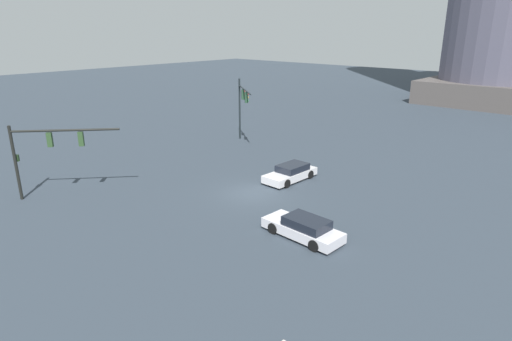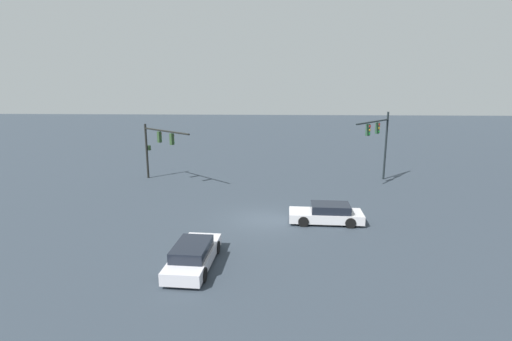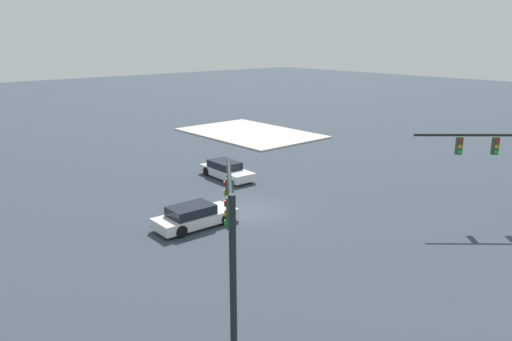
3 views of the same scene
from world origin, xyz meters
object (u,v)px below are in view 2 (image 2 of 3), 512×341
Objects in this scene: traffic_signal_near_corner at (158,142)px; sedan_car_approaching at (193,255)px; traffic_signal_opposite_side at (379,135)px; sedan_car_waiting_far at (327,214)px.

sedan_car_approaching is at bearing -25.71° from traffic_signal_near_corner.
traffic_signal_near_corner is 1.12× the size of sedan_car_approaching.
traffic_signal_opposite_side is 1.36× the size of sedan_car_waiting_far.
traffic_signal_opposite_side reaches higher than sedan_car_waiting_far.
sedan_car_approaching is (16.60, -12.60, -3.71)m from traffic_signal_opposite_side.
sedan_car_waiting_far is at bearing 8.61° from traffic_signal_opposite_side.
sedan_car_waiting_far is (-6.26, 6.99, 0.00)m from sedan_car_approaching.
traffic_signal_near_corner is 1.15× the size of sedan_car_waiting_far.
traffic_signal_opposite_side is 21.17m from sedan_car_approaching.
traffic_signal_near_corner reaches higher than sedan_car_waiting_far.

